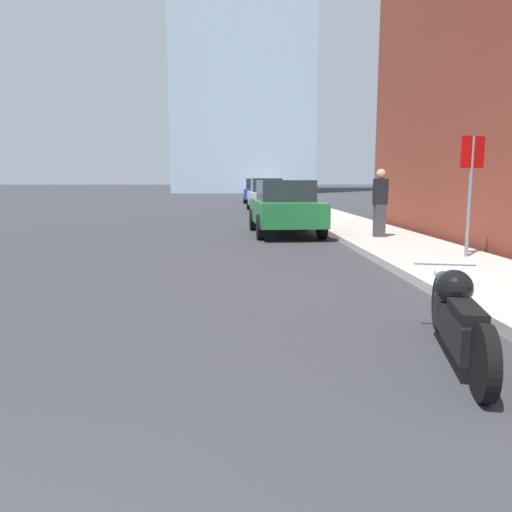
{
  "coord_description": "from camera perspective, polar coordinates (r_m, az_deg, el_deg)",
  "views": [
    {
      "loc": [
        1.52,
        -0.97,
        1.63
      ],
      "look_at": [
        1.77,
        4.57,
        0.79
      ],
      "focal_mm": 35.0,
      "sensor_mm": 36.0,
      "label": 1
    }
  ],
  "objects": [
    {
      "name": "stop_sign",
      "position": [
        10.55,
        23.37,
        8.45
      ],
      "size": [
        0.57,
        0.26,
        2.32
      ],
      "color": "slate",
      "rests_on": "sidewalk"
    },
    {
      "name": "parked_car_green",
      "position": [
        15.21,
        3.3,
        5.63
      ],
      "size": [
        2.06,
        4.43,
        1.64
      ],
      "rotation": [
        0.0,
        0.0,
        0.04
      ],
      "color": "#1E6B33",
      "rests_on": "ground_plane"
    },
    {
      "name": "pedestrian",
      "position": [
        13.6,
        14.0,
        6.03
      ],
      "size": [
        0.36,
        0.25,
        1.78
      ],
      "color": "#38383D",
      "rests_on": "sidewalk"
    },
    {
      "name": "parked_car_silver",
      "position": [
        26.94,
        1.14,
        6.97
      ],
      "size": [
        2.0,
        4.16,
        1.75
      ],
      "rotation": [
        0.0,
        0.0,
        0.03
      ],
      "color": "#BCBCC1",
      "rests_on": "ground_plane"
    },
    {
      "name": "parked_car_blue",
      "position": [
        37.07,
        0.12,
        7.44
      ],
      "size": [
        2.09,
        4.19,
        1.77
      ],
      "rotation": [
        0.0,
        0.0,
        -0.05
      ],
      "color": "#1E3899",
      "rests_on": "ground_plane"
    },
    {
      "name": "sidewalk",
      "position": [
        41.2,
        3.12,
        6.45
      ],
      "size": [
        2.43,
        240.0,
        0.15
      ],
      "color": "#B2ADA3",
      "rests_on": "ground_plane"
    },
    {
      "name": "motorcycle",
      "position": [
        5.01,
        22.04,
        -6.43
      ],
      "size": [
        0.81,
        2.36,
        0.78
      ],
      "rotation": [
        0.0,
        0.0,
        -0.23
      ],
      "color": "black",
      "rests_on": "ground_plane"
    }
  ]
}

